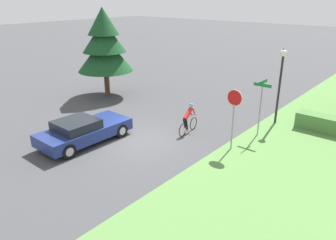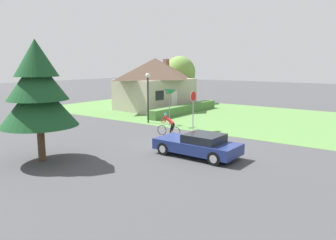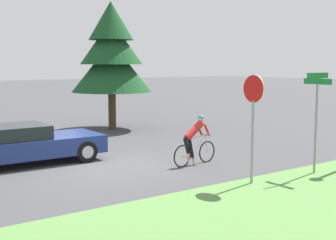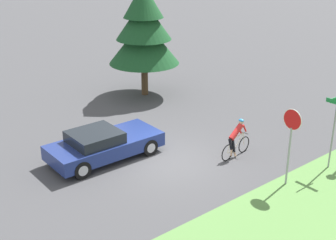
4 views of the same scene
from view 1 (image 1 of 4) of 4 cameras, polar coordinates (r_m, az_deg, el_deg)
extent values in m
plane|color=#424244|center=(15.97, -5.58, -3.49)|extent=(140.00, 140.00, 0.00)
cube|color=navy|center=(15.99, -14.27, -1.96)|extent=(1.95, 4.44, 0.55)
cube|color=black|center=(15.59, -15.69, -0.78)|extent=(1.69, 1.83, 0.41)
cylinder|color=black|center=(17.51, -11.90, -0.41)|extent=(0.25, 0.67, 0.67)
cylinder|color=#ADADB2|center=(17.51, -11.90, -0.41)|extent=(0.26, 0.39, 0.39)
cylinder|color=black|center=(16.28, -8.19, -1.84)|extent=(0.25, 0.67, 0.67)
cylinder|color=#ADADB2|center=(16.28, -8.19, -1.84)|extent=(0.26, 0.39, 0.39)
cylinder|color=black|center=(16.03, -20.33, -3.37)|extent=(0.25, 0.67, 0.67)
cylinder|color=#ADADB2|center=(16.03, -20.33, -3.37)|extent=(0.26, 0.39, 0.39)
cylinder|color=black|center=(14.67, -16.98, -5.24)|extent=(0.25, 0.67, 0.67)
cylinder|color=#ADADB2|center=(14.67, -16.98, -5.24)|extent=(0.26, 0.39, 0.39)
torus|color=black|center=(16.23, 2.56, -1.75)|extent=(0.11, 0.68, 0.68)
torus|color=black|center=(17.07, 4.44, -0.61)|extent=(0.11, 0.68, 0.68)
cylinder|color=beige|center=(16.37, 3.06, -0.89)|extent=(0.05, 0.19, 0.59)
cylinder|color=beige|center=(16.67, 3.77, -0.34)|extent=(0.10, 0.66, 0.68)
cylinder|color=beige|center=(16.51, 3.66, 0.51)|extent=(0.11, 0.79, 0.12)
cylinder|color=beige|center=(16.38, 2.87, -1.74)|extent=(0.07, 0.35, 0.15)
cylinder|color=beige|center=(16.21, 2.76, -0.89)|extent=(0.05, 0.22, 0.48)
cylinder|color=beige|center=(16.94, 4.39, 0.20)|extent=(0.05, 0.12, 0.55)
cylinder|color=black|center=(16.81, 4.34, 1.03)|extent=(0.44, 0.07, 0.02)
ellipsoid|color=black|center=(16.20, 2.95, 0.04)|extent=(0.10, 0.21, 0.05)
cylinder|color=black|center=(16.27, 2.90, -0.58)|extent=(0.13, 0.26, 0.49)
cylinder|color=black|center=(16.41, 3.23, -0.68)|extent=(0.13, 0.26, 0.64)
cylinder|color=tan|center=(16.47, 3.01, -1.72)|extent=(0.08, 0.08, 0.30)
cylinder|color=tan|center=(16.60, 3.48, -1.90)|extent=(0.17, 0.08, 0.21)
cylinder|color=red|center=(16.35, 3.50, 1.13)|extent=(0.29, 0.73, 0.58)
cylinder|color=red|center=(16.56, 3.91, 1.39)|extent=(0.09, 0.26, 0.36)
cylinder|color=red|center=(16.78, 4.47, 1.64)|extent=(0.09, 0.26, 0.36)
sphere|color=tan|center=(16.48, 4.05, 2.53)|extent=(0.19, 0.19, 0.19)
ellipsoid|color=#267FBF|center=(16.46, 4.06, 2.70)|extent=(0.22, 0.18, 0.12)
cylinder|color=gray|center=(14.88, 11.15, -1.21)|extent=(0.07, 0.07, 2.14)
cylinder|color=red|center=(14.43, 11.53, 3.80)|extent=(0.69, 0.03, 0.69)
cylinder|color=silver|center=(14.43, 11.53, 3.80)|extent=(0.73, 0.03, 0.73)
cylinder|color=black|center=(18.36, 18.74, 4.84)|extent=(0.12, 0.12, 3.65)
sphere|color=white|center=(17.95, 19.49, 10.93)|extent=(0.36, 0.36, 0.36)
cone|color=black|center=(17.92, 19.56, 11.49)|extent=(0.21, 0.21, 0.14)
cylinder|color=gray|center=(16.63, 15.70, 1.48)|extent=(0.06, 0.06, 2.51)
cube|color=#197238|center=(16.25, 16.15, 5.86)|extent=(0.90, 0.03, 0.16)
cube|color=#197238|center=(16.22, 16.21, 6.40)|extent=(0.03, 0.90, 0.16)
cylinder|color=#4C3823|center=(23.12, -10.58, 6.33)|extent=(0.36, 0.36, 1.75)
cone|color=#194723|center=(22.70, -10.92, 11.28)|extent=(3.69, 3.69, 2.30)
cone|color=#194723|center=(22.54, -11.13, 14.10)|extent=(2.88, 2.88, 2.03)
cone|color=#194723|center=(22.45, -11.31, 16.57)|extent=(2.06, 2.06, 1.75)
camera|label=2|loc=(26.31, -51.04, 9.34)|focal=35.00mm
camera|label=3|loc=(5.36, 53.44, -30.31)|focal=50.00mm
camera|label=4|loc=(2.60, 140.26, 23.67)|focal=50.00mm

